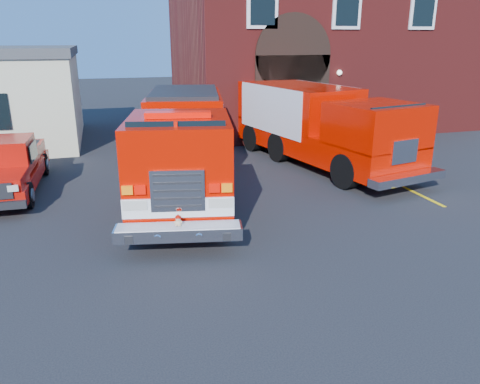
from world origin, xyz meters
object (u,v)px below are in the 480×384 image
object	(u,v)px
fire_station	(317,47)
pickup_truck	(5,167)
fire_engine	(184,143)
secondary_truck	(319,123)

from	to	relation	value
fire_station	pickup_truck	world-z (taller)	fire_station
fire_station	pickup_truck	distance (m)	17.99
fire_engine	pickup_truck	world-z (taller)	fire_engine
fire_station	secondary_truck	world-z (taller)	fire_station
fire_station	fire_engine	xyz separation A→B (m)	(-9.53, -10.71, -2.70)
pickup_truck	secondary_truck	size ratio (longest dim) A/B	0.59
secondary_truck	pickup_truck	bearing A→B (deg)	-177.42
fire_station	secondary_truck	bearing A→B (deg)	-114.02
fire_engine	pickup_truck	distance (m)	5.73
fire_engine	fire_station	bearing A→B (deg)	48.34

